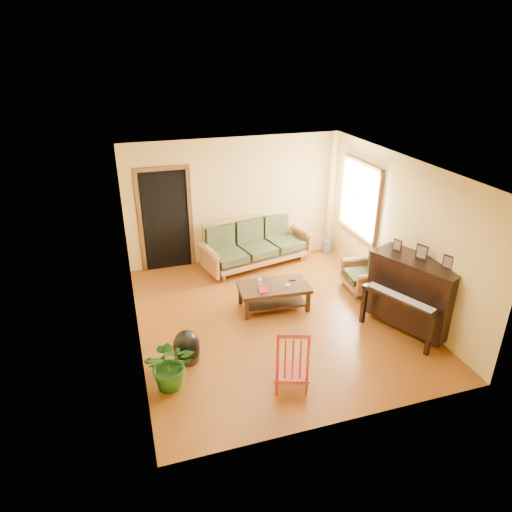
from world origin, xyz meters
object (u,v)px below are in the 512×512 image
object	(u,v)px
armchair	(364,272)
red_chair	(292,357)
coffee_table	(274,297)
footstool	(187,349)
ceramic_crock	(327,246)
piano	(413,294)
potted_plant	(171,364)
sofa	(257,243)

from	to	relation	value
armchair	red_chair	size ratio (longest dim) A/B	0.79
coffee_table	footstool	world-z (taller)	coffee_table
footstool	ceramic_crock	bearing A→B (deg)	38.79
coffee_table	piano	bearing A→B (deg)	-32.69
coffee_table	red_chair	world-z (taller)	red_chair
piano	potted_plant	bearing A→B (deg)	160.33
ceramic_crock	potted_plant	distance (m)	5.25
piano	ceramic_crock	distance (m)	3.20
armchair	ceramic_crock	bearing A→B (deg)	90.40
ceramic_crock	red_chair	bearing A→B (deg)	-121.55
sofa	red_chair	size ratio (longest dim) A/B	2.32
red_chair	sofa	bearing A→B (deg)	97.56
sofa	coffee_table	xyz separation A→B (m)	(-0.23, -1.75, -0.26)
armchair	footstool	world-z (taller)	armchair
footstool	red_chair	world-z (taller)	red_chair
sofa	ceramic_crock	distance (m)	1.77
piano	footstool	xyz separation A→B (m)	(-3.63, 0.22, -0.43)
red_chair	potted_plant	xyz separation A→B (m)	(-1.54, 0.48, -0.12)
footstool	red_chair	xyz separation A→B (m)	(1.25, -0.98, 0.30)
sofa	ceramic_crock	bearing A→B (deg)	-6.89
armchair	footstool	size ratio (longest dim) A/B	2.01
footstool	ceramic_crock	size ratio (longest dim) A/B	1.47
ceramic_crock	potted_plant	xyz separation A→B (m)	(-3.95, -3.45, 0.24)
coffee_table	armchair	size ratio (longest dim) A/B	1.58
red_chair	potted_plant	size ratio (longest dim) A/B	1.32
coffee_table	footstool	bearing A→B (deg)	-149.31
piano	potted_plant	xyz separation A→B (m)	(-3.92, -0.28, -0.24)
sofa	potted_plant	bearing A→B (deg)	-137.20
coffee_table	ceramic_crock	distance (m)	2.75
ceramic_crock	potted_plant	size ratio (longest dim) A/B	0.35
sofa	potted_plant	xyz separation A→B (m)	(-2.23, -3.27, -0.12)
piano	red_chair	size ratio (longest dim) A/B	1.42
coffee_table	ceramic_crock	world-z (taller)	coffee_table
coffee_table	footstool	xyz separation A→B (m)	(-1.70, -1.01, -0.04)
red_chair	ceramic_crock	size ratio (longest dim) A/B	3.74
potted_plant	sofa	bearing A→B (deg)	55.71
coffee_table	potted_plant	bearing A→B (deg)	-142.72
coffee_table	ceramic_crock	bearing A→B (deg)	44.63
ceramic_crock	sofa	bearing A→B (deg)	-173.98
armchair	ceramic_crock	world-z (taller)	armchair
coffee_table	ceramic_crock	xyz separation A→B (m)	(1.95, 1.93, -0.09)
armchair	potted_plant	xyz separation A→B (m)	(-3.81, -1.63, -0.02)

